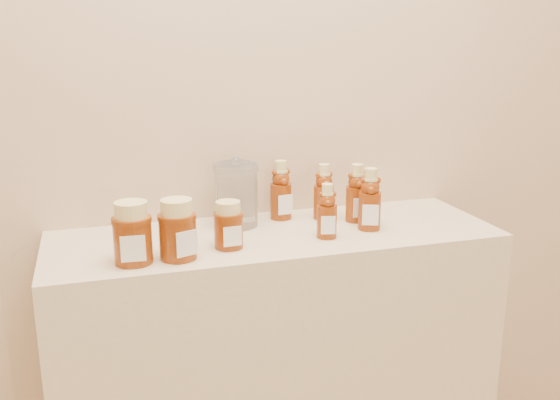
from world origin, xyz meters
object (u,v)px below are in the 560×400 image
object	(u,v)px
bear_bottle_back_left	(281,186)
bear_bottle_front_left	(327,207)
honey_jar_left	(177,229)
display_table	(276,382)
glass_canister	(236,193)

from	to	relation	value
bear_bottle_back_left	bear_bottle_front_left	xyz separation A→B (m)	(0.06, -0.20, -0.01)
bear_bottle_back_left	honey_jar_left	bearing A→B (deg)	-150.99
bear_bottle_front_left	display_table	bearing A→B (deg)	162.28
bear_bottle_back_left	bear_bottle_front_left	world-z (taller)	bear_bottle_back_left
display_table	glass_canister	size ratio (longest dim) A/B	6.32
display_table	bear_bottle_front_left	world-z (taller)	bear_bottle_front_left
bear_bottle_back_left	glass_canister	world-z (taller)	bear_bottle_back_left
bear_bottle_back_left	glass_canister	bearing A→B (deg)	-175.15
display_table	bear_bottle_back_left	size ratio (longest dim) A/B	6.24
honey_jar_left	glass_canister	world-z (taller)	glass_canister
bear_bottle_back_left	honey_jar_left	xyz separation A→B (m)	(-0.33, -0.24, -0.02)
bear_bottle_front_left	honey_jar_left	xyz separation A→B (m)	(-0.39, -0.04, -0.01)
honey_jar_left	glass_canister	distance (m)	0.29
display_table	bear_bottle_front_left	bearing A→B (deg)	-31.21
display_table	glass_canister	bearing A→B (deg)	130.70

